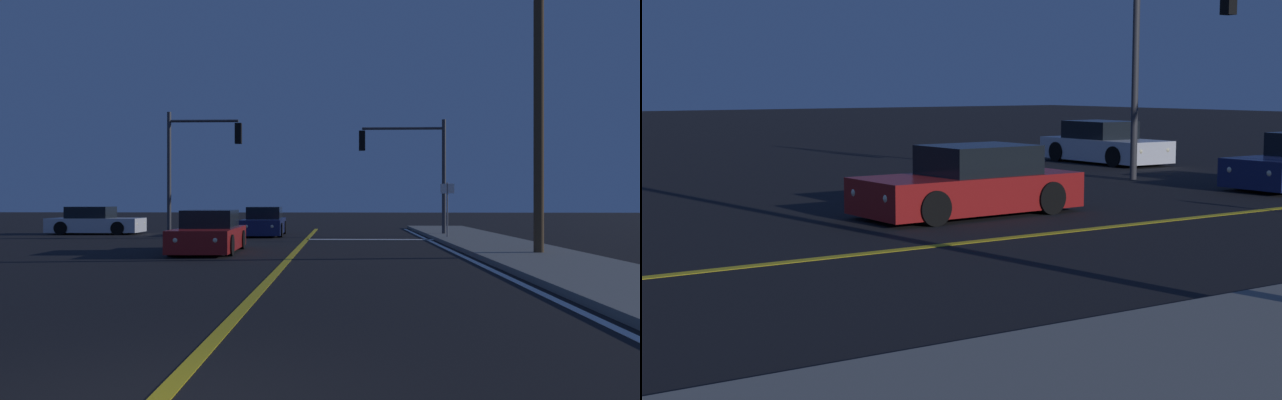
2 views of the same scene
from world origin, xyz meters
The scene contains 6 objects.
sidewalk_right centered at (6.90, 11.74, 0.07)m, with size 3.20×42.25×0.15m, color slate.
lane_line_center centered at (0.00, 11.74, 0.01)m, with size 0.20×39.91×0.01m, color gold.
lane_line_edge_right centered at (5.05, 11.74, 0.01)m, with size 0.16×39.91×0.01m, color white.
car_mid_block_red centered at (-2.74, 15.36, 0.58)m, with size 2.04×4.46×1.34m.
car_parked_curb_white centered at (-10.58, 25.87, 0.58)m, with size 4.46×1.91×1.34m.
traffic_signal_far_left centered at (-4.93, 22.87, 3.65)m, with size 3.28×0.28×5.52m.
Camera 2 is at (12.53, 4.98, 2.50)m, focal length 54.09 mm.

